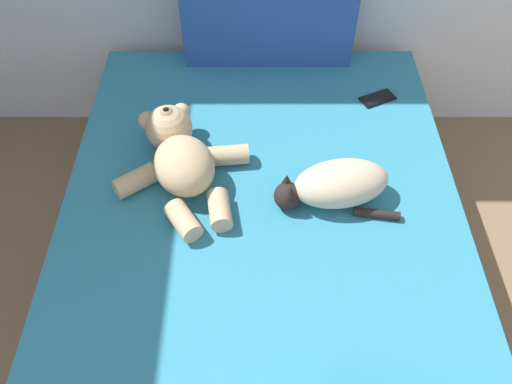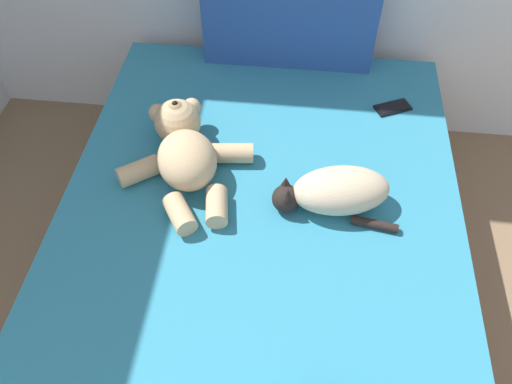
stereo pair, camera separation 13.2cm
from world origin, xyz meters
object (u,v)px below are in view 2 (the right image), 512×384
teddy_bear (184,150)px  bed (258,259)px  patterned_cushion (290,11)px  cell_phone (393,108)px  cat (335,192)px

teddy_bear → bed: bearing=-37.1°
teddy_bear → patterned_cushion: bearing=65.0°
patterned_cushion → cell_phone: size_ratio=4.54×
patterned_cushion → cell_phone: (0.47, -0.29, -0.24)m
cat → patterned_cushion: bearing=105.0°
teddy_bear → cell_phone: (0.80, 0.42, -0.08)m
bed → teddy_bear: size_ratio=3.44×
bed → cat: 0.43m
bed → cat: bearing=20.3°
cell_phone → teddy_bear: bearing=-152.5°
patterned_cushion → cat: size_ratio=1.70×
bed → patterned_cushion: (0.03, 0.94, 0.50)m
patterned_cushion → cell_phone: 0.60m
bed → patterned_cushion: bearing=88.0°
patterned_cushion → teddy_bear: (-0.33, -0.71, -0.16)m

